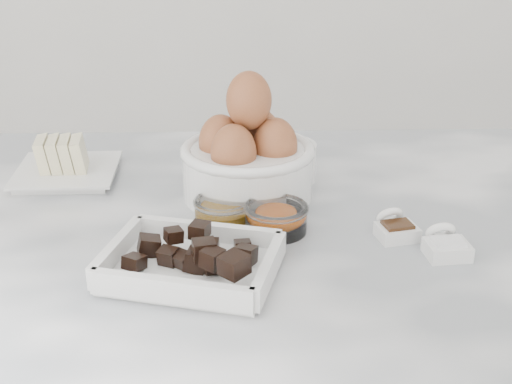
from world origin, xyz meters
TOP-DOWN VIEW (x-y plane):
  - marble_slab at (0.00, 0.00)m, footprint 1.20×0.80m
  - chocolate_dish at (-0.06, -0.12)m, footprint 0.23×0.20m
  - butter_plate at (-0.27, 0.19)m, footprint 0.16×0.16m
  - sugar_ramekin at (0.07, 0.17)m, footprint 0.10×0.10m
  - egg_bowl at (0.01, 0.11)m, footprint 0.19×0.19m
  - honey_bowl at (-0.02, 0.02)m, footprint 0.08×0.08m
  - zest_bowl at (0.05, -0.01)m, footprint 0.09×0.09m
  - vanilla_spoon at (0.20, -0.03)m, footprint 0.06×0.07m
  - salt_spoon at (0.25, -0.08)m, footprint 0.06×0.07m

SIDE VIEW (x-z plane):
  - marble_slab at x=0.00m, z-range 0.90..0.94m
  - vanilla_spoon at x=0.20m, z-range 0.93..0.97m
  - salt_spoon at x=0.25m, z-range 0.93..0.97m
  - honey_bowl at x=-0.02m, z-range 0.94..0.97m
  - zest_bowl at x=0.05m, z-range 0.94..0.98m
  - butter_plate at x=-0.27m, z-range 0.93..0.99m
  - chocolate_dish at x=-0.06m, z-range 0.94..0.99m
  - sugar_ramekin at x=0.07m, z-range 0.94..1.00m
  - egg_bowl at x=0.01m, z-range 0.91..1.09m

